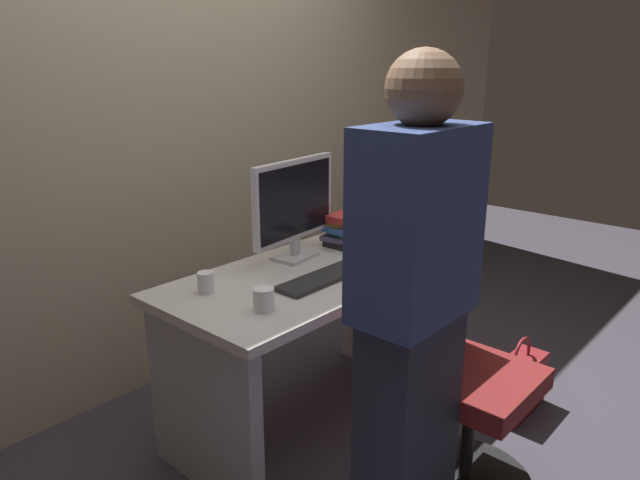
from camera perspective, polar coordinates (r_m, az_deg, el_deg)
name	(u,v)px	position (r m, az deg, el deg)	size (l,w,h in m)	color
ground_plane	(312,417)	(2.88, -0.78, -16.80)	(9.00, 9.00, 0.00)	#3D3842
wall_back	(177,82)	(3.07, -13.70, 14.61)	(6.40, 0.10, 3.00)	tan
desk	(312,320)	(2.64, -0.82, -7.73)	(1.34, 0.69, 0.73)	beige
office_chair	(459,383)	(2.36, 13.27, -13.32)	(0.52, 0.52, 0.94)	black
person_at_desk	(412,317)	(1.86, 8.94, -7.39)	(0.40, 0.24, 1.64)	#262838
monitor	(295,204)	(2.64, -2.47, 3.53)	(0.54, 0.16, 0.46)	silver
keyboard	(321,279)	(2.43, 0.12, -3.76)	(0.43, 0.13, 0.02)	#262626
mouse	(368,259)	(2.66, 4.70, -1.82)	(0.06, 0.10, 0.03)	white
cup_near_keyboard	(264,299)	(2.15, -5.47, -5.73)	(0.08, 0.08, 0.09)	white
cup_by_monitor	(206,282)	(2.35, -11.00, -4.06)	(0.07, 0.07, 0.08)	white
book_stack	(344,229)	(2.89, 2.38, 1.04)	(0.23, 0.18, 0.16)	black
cell_phone	(405,253)	(2.80, 8.21, -1.21)	(0.07, 0.14, 0.01)	black
handbag	(518,384)	(3.02, 18.66, -13.09)	(0.34, 0.14, 0.38)	maroon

